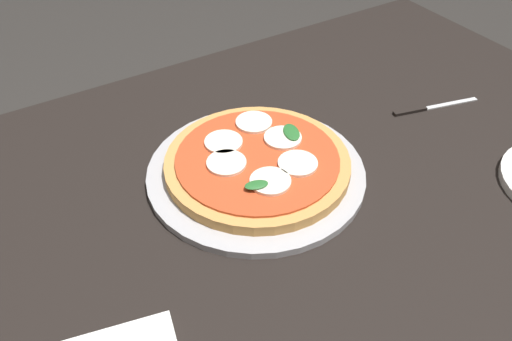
# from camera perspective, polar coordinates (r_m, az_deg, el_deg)

# --- Properties ---
(dining_table) EXTENTS (1.59, 0.90, 0.71)m
(dining_table) POSITION_cam_1_polar(r_m,az_deg,el_deg) (0.83, -3.74, -9.64)
(dining_table) COLOR black
(dining_table) RESTS_ON ground_plane
(serving_tray) EXTENTS (0.34, 0.34, 0.01)m
(serving_tray) POSITION_cam_1_polar(r_m,az_deg,el_deg) (0.83, 0.00, -0.21)
(serving_tray) COLOR #B2B2B7
(serving_tray) RESTS_ON dining_table
(pizza) EXTENTS (0.29, 0.29, 0.03)m
(pizza) POSITION_cam_1_polar(r_m,az_deg,el_deg) (0.82, 0.17, 0.94)
(pizza) COLOR tan
(pizza) RESTS_ON serving_tray
(knife) EXTENTS (0.17, 0.05, 0.01)m
(knife) POSITION_cam_1_polar(r_m,az_deg,el_deg) (1.03, 17.86, 6.45)
(knife) COLOR black
(knife) RESTS_ON dining_table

